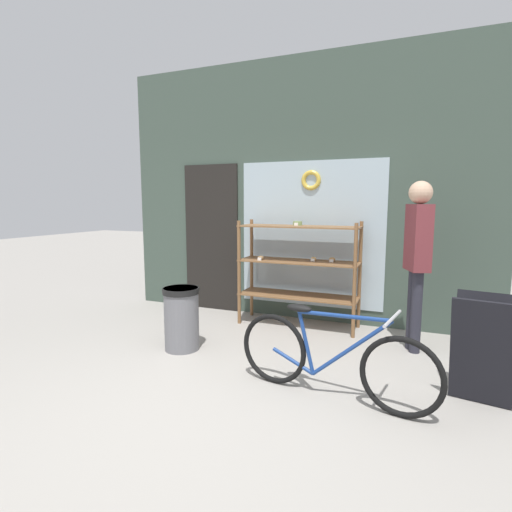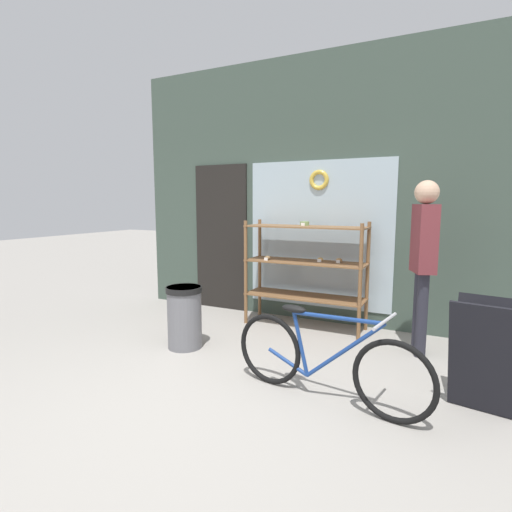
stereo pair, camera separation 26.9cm
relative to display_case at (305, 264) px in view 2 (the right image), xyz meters
The scene contains 7 objects.
ground_plane 2.39m from the display_case, 93.48° to the right, with size 30.00×30.00×0.00m, color gray.
storefront_facade 0.96m from the display_case, 115.60° to the left, with size 5.01×0.13×3.43m.
display_case is the anchor object (origin of this frame).
bicycle 1.98m from the display_case, 65.76° to the right, with size 1.66×0.47×0.75m.
sandwich_board 2.37m from the display_case, 36.07° to the right, with size 0.50×0.45×0.85m.
pedestrian 1.46m from the display_case, 15.20° to the right, with size 0.28×0.36×1.78m.
trash_bin 1.63m from the display_case, 125.43° to the right, with size 0.39×0.39×0.67m.
Camera 2 is at (1.78, -2.43, 1.57)m, focal length 28.00 mm.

